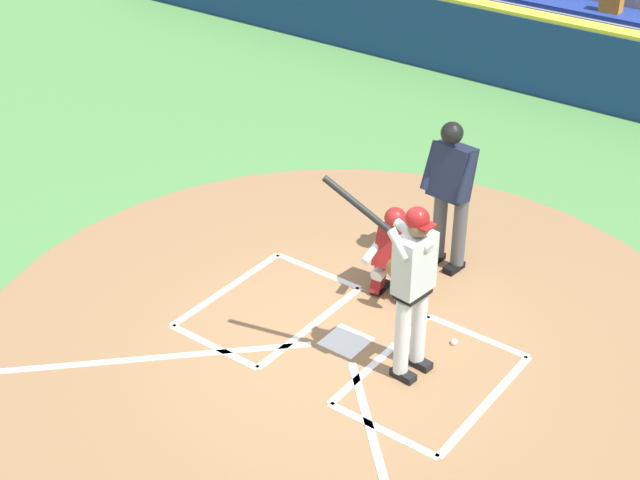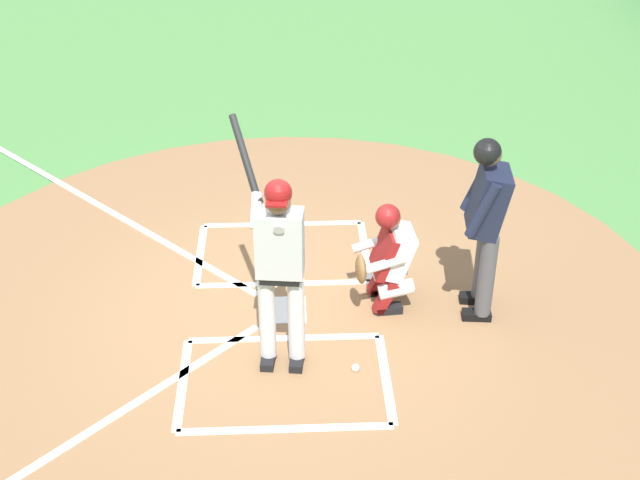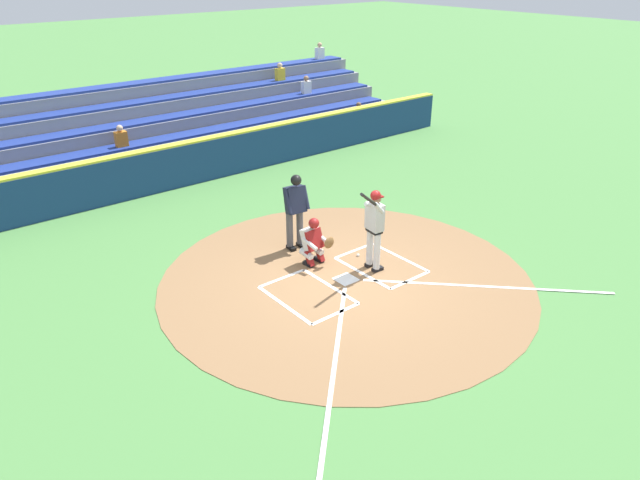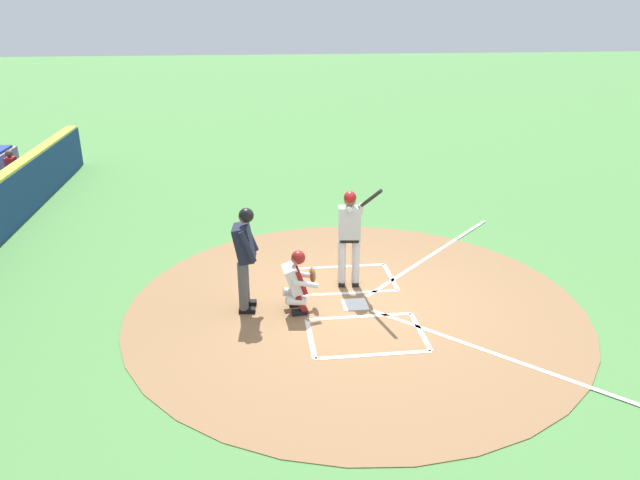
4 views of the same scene
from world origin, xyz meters
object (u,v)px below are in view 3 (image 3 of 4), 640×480
catcher (314,240)px  batter (374,225)px  plate_umpire (295,207)px  baseball (358,255)px

catcher → batter: bearing=128.8°
catcher → plate_umpire: size_ratio=0.61×
plate_umpire → baseball: bearing=124.2°
baseball → plate_umpire: bearing=-55.8°
baseball → batter: bearing=75.9°
batter → plate_umpire: size_ratio=1.14×
batter → plate_umpire: 2.04m
batter → baseball: 1.26m
batter → catcher: size_ratio=1.88×
batter → plate_umpire: bearing=-70.2°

